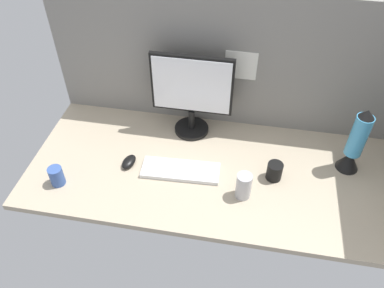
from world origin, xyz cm
name	(u,v)px	position (x,y,z in cm)	size (l,w,h in cm)	color
ground_plane	(216,169)	(0.00, 0.00, -1.50)	(180.00, 80.00, 3.00)	tan
cubicle_wall_back	(230,62)	(0.01, 37.50, 35.74)	(180.00, 5.50, 71.48)	gray
monitor	(192,92)	(-16.77, 25.13, 24.42)	(40.73, 18.00, 44.37)	black
keyboard	(181,170)	(-16.53, -6.25, 1.00)	(37.00, 13.00, 2.00)	silver
mouse	(129,162)	(-42.22, -5.82, 1.70)	(5.60, 9.60, 3.40)	black
mug_black_travel	(274,171)	(27.14, -2.14, 4.43)	(7.27, 7.27, 8.85)	black
mug_steel	(244,186)	(13.74, -15.36, 6.47)	(6.96, 6.96, 12.94)	#B2B2B7
mug_ceramic_blue	(57,176)	(-70.87, -23.19, 4.75)	(6.49, 6.49, 9.50)	#38569E
lava_lamp	(355,145)	(61.82, 10.93, 14.70)	(10.71, 10.71, 35.04)	black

